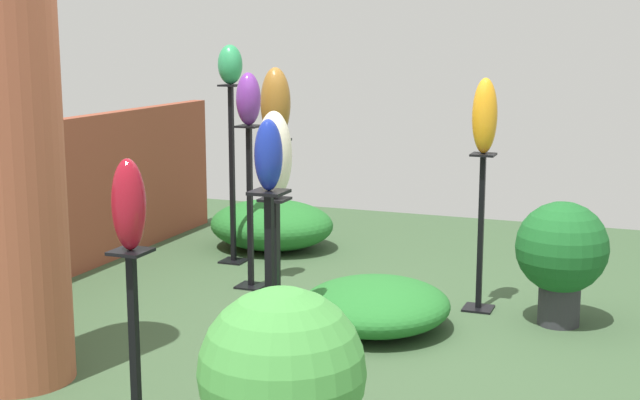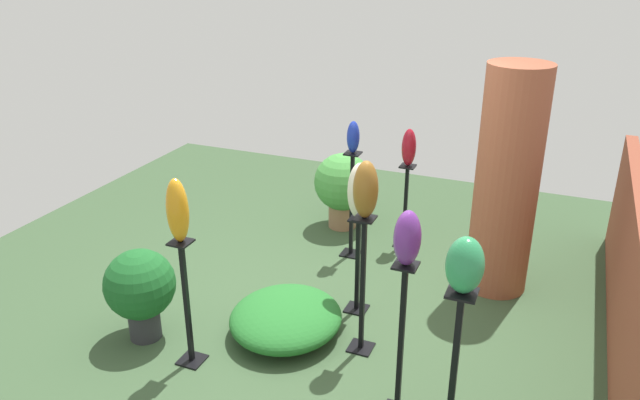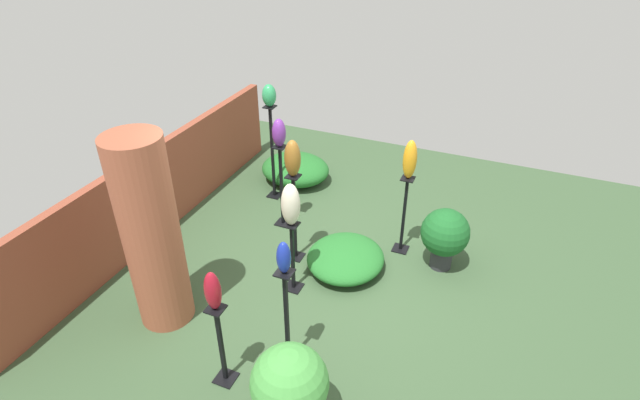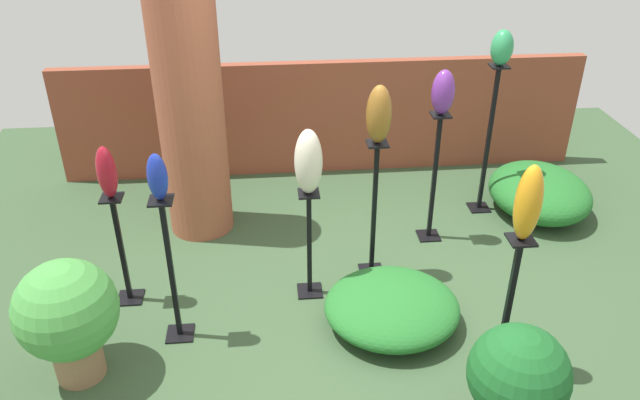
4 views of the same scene
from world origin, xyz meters
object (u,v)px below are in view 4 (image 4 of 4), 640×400
object	(u,v)px
pedestal_jade	(487,146)
art_vase_bronze	(379,114)
potted_plant_walkway_edge	(518,378)
art_vase_amber	(528,203)
pedestal_cobalt	(172,277)
pedestal_ivory	(309,249)
pedestal_violet	(434,184)
pedestal_amber	(507,314)
potted_plant_mid_right	(67,314)
art_vase_jade	(502,48)
art_vase_violet	(443,92)
pedestal_bronze	(374,216)
art_vase_ruby	(107,172)
pedestal_ruby	(122,255)
art_vase_ivory	(308,162)
art_vase_cobalt	(157,177)
brick_pillar	(191,119)

from	to	relation	value
pedestal_jade	art_vase_bronze	bearing A→B (deg)	-142.73
art_vase_bronze	potted_plant_walkway_edge	xyz separation A→B (m)	(0.55, -1.77, -0.95)
art_vase_amber	art_vase_bronze	bearing A→B (deg)	119.36
pedestal_cobalt	art_vase_bronze	world-z (taller)	art_vase_bronze
pedestal_ivory	pedestal_violet	xyz separation A→B (m)	(1.17, 0.72, 0.14)
pedestal_jade	pedestal_amber	size ratio (longest dim) A/B	1.36
art_vase_amber	potted_plant_mid_right	size ratio (longest dim) A/B	0.56
art_vase_jade	potted_plant_mid_right	distance (m)	4.10
pedestal_violet	art_vase_violet	xyz separation A→B (m)	(0.00, 0.00, 0.85)
art_vase_jade	art_vase_amber	world-z (taller)	art_vase_jade
art_vase_bronze	art_vase_amber	xyz separation A→B (m)	(0.68, -1.22, -0.10)
potted_plant_walkway_edge	pedestal_bronze	bearing A→B (deg)	107.25
pedestal_ivory	art_vase_ruby	xyz separation A→B (m)	(-1.45, 0.05, 0.72)
pedestal_amber	potted_plant_mid_right	world-z (taller)	pedestal_amber
art_vase_jade	art_vase_violet	bearing A→B (deg)	-143.77
pedestal_violet	pedestal_cobalt	xyz separation A→B (m)	(-2.17, -1.14, -0.03)
pedestal_amber	pedestal_violet	bearing A→B (deg)	92.05
pedestal_amber	art_vase_jade	distance (m)	2.51
potted_plant_walkway_edge	pedestal_ruby	bearing A→B (deg)	148.06
potted_plant_mid_right	pedestal_jade	bearing A→B (deg)	29.46
pedestal_ruby	pedestal_bronze	world-z (taller)	pedestal_bronze
art_vase_ruby	art_vase_ivory	xyz separation A→B (m)	(1.45, -0.05, 0.04)
pedestal_cobalt	potted_plant_walkway_edge	xyz separation A→B (m)	(2.10, -1.12, -0.04)
pedestal_violet	art_vase_cobalt	size ratio (longest dim) A/B	3.69
potted_plant_mid_right	art_vase_ivory	bearing A→B (deg)	24.82
art_vase_ruby	pedestal_ivory	bearing A→B (deg)	-1.83
pedestal_cobalt	art_vase_ruby	distance (m)	0.89
art_vase_bronze	art_vase_violet	world-z (taller)	art_vase_bronze
pedestal_amber	art_vase_violet	world-z (taller)	art_vase_violet
pedestal_ruby	art_vase_cobalt	size ratio (longest dim) A/B	2.84
brick_pillar	art_vase_ruby	bearing A→B (deg)	-115.29
art_vase_bronze	art_vase_jade	bearing A→B (deg)	37.27
art_vase_ruby	potted_plant_walkway_edge	xyz separation A→B (m)	(2.54, -1.58, -0.66)
pedestal_amber	art_vase_cobalt	xyz separation A→B (m)	(-2.23, 0.56, 0.83)
potted_plant_mid_right	potted_plant_walkway_edge	bearing A→B (deg)	-15.92
brick_pillar	potted_plant_walkway_edge	size ratio (longest dim) A/B	2.68
brick_pillar	pedestal_cobalt	bearing A→B (deg)	-92.34
brick_pillar	pedestal_violet	xyz separation A→B (m)	(2.11, -0.39, -0.53)
pedestal_bronze	pedestal_cobalt	world-z (taller)	pedestal_bronze
pedestal_bronze	art_vase_cobalt	world-z (taller)	art_vase_cobalt
art_vase_jade	art_vase_ivory	xyz separation A→B (m)	(-1.80, -1.18, -0.45)
art_vase_amber	art_vase_cobalt	bearing A→B (deg)	165.82
art_vase_jade	art_vase_amber	size ratio (longest dim) A/B	0.63
pedestal_violet	art_vase_cobalt	bearing A→B (deg)	-152.25
art_vase_amber	pedestal_cobalt	bearing A→B (deg)	165.82
art_vase_cobalt	potted_plant_mid_right	size ratio (longest dim) A/B	0.37
art_vase_violet	pedestal_bronze	bearing A→B (deg)	-141.71
pedestal_jade	potted_plant_walkway_edge	xyz separation A→B (m)	(-0.70, -2.72, -0.20)
pedestal_bronze	art_vase_violet	bearing A→B (deg)	38.29
art_vase_ruby	potted_plant_walkway_edge	world-z (taller)	art_vase_ruby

